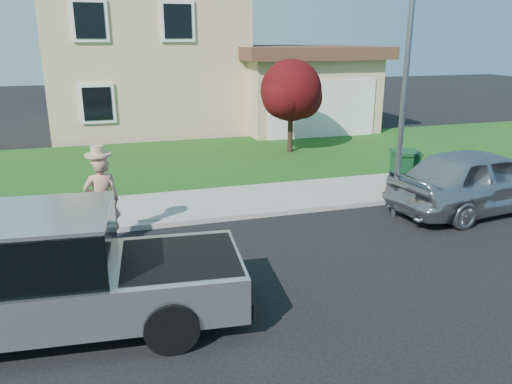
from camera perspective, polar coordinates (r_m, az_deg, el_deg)
ground at (r=8.85m, az=-2.45°, el=-9.89°), size 80.00×80.00×0.00m
curb at (r=11.63m, az=-1.22°, el=-2.70°), size 40.00×0.20×0.12m
sidewalk at (r=12.63m, az=-2.56°, el=-1.00°), size 40.00×2.00×0.15m
lawn at (r=16.87m, az=-6.33°, el=3.54°), size 40.00×7.00×0.10m
house at (r=24.25m, az=-9.39°, el=15.05°), size 14.00×11.30×6.85m
pickup_truck at (r=7.63m, az=-22.31°, el=-8.99°), size 5.57×2.33×1.79m
woman at (r=10.28m, az=-17.18°, el=-0.85°), size 0.75×0.55×2.06m
sedan at (r=13.05m, az=24.14°, el=1.29°), size 4.77×2.42×1.56m
ornamental_tree at (r=17.66m, az=4.12°, el=11.20°), size 2.36×2.13×3.23m
trash_bin at (r=13.64m, az=16.60°, el=2.36°), size 0.81×0.88×1.06m
street_lamp at (r=11.49m, az=16.77°, el=11.40°), size 0.28×0.69×5.26m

